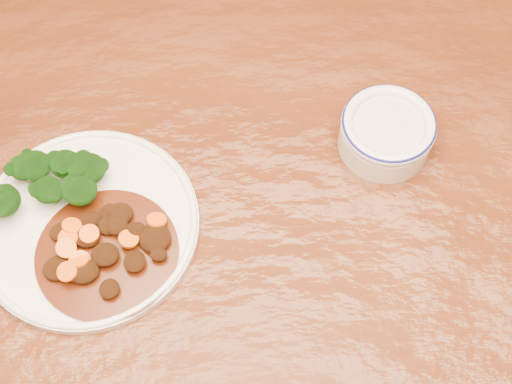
{
  "coord_description": "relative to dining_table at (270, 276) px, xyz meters",
  "views": [
    {
      "loc": [
        -0.0,
        -0.34,
        1.52
      ],
      "look_at": [
        -0.02,
        0.07,
        0.77
      ],
      "focal_mm": 50.0,
      "sensor_mm": 36.0,
      "label": 1
    }
  ],
  "objects": [
    {
      "name": "mince_stew",
      "position": [
        -0.19,
        -0.01,
        0.1
      ],
      "size": [
        0.17,
        0.17,
        0.03
      ],
      "color": "#4C1908",
      "rests_on": "dinner_plate"
    },
    {
      "name": "dip_bowl",
      "position": [
        0.14,
        0.15,
        0.11
      ],
      "size": [
        0.12,
        0.12,
        0.05
      ],
      "rotation": [
        0.0,
        0.0,
        0.18
      ],
      "color": "silver",
      "rests_on": "dining_table"
    },
    {
      "name": "dining_table",
      "position": [
        0.0,
        0.0,
        0.0
      ],
      "size": [
        1.58,
        1.04,
        0.75
      ],
      "rotation": [
        0.0,
        0.0,
        0.1
      ],
      "color": "#57260F",
      "rests_on": "ground"
    },
    {
      "name": "dinner_plate",
      "position": [
        -0.22,
        0.02,
        0.09
      ],
      "size": [
        0.26,
        0.26,
        0.02
      ],
      "rotation": [
        0.0,
        0.0,
        -0.0
      ],
      "color": "white",
      "rests_on": "dining_table"
    },
    {
      "name": "broccoli_florets",
      "position": [
        -0.26,
        0.06,
        0.12
      ],
      "size": [
        0.13,
        0.09,
        0.05
      ],
      "color": "#75964D",
      "rests_on": "dinner_plate"
    }
  ]
}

